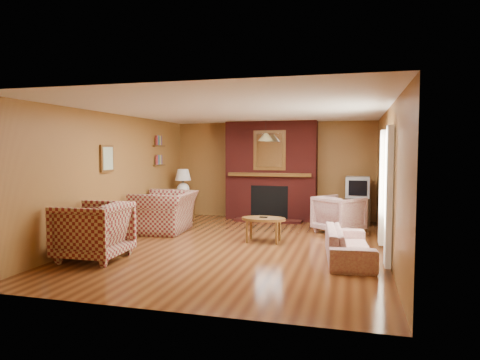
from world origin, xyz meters
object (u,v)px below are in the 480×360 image
(plaid_armchair, at_px, (93,231))
(side_table, at_px, (183,207))
(coffee_table, at_px, (264,221))
(tv_stand, at_px, (357,211))
(fireplace, at_px, (271,171))
(plaid_loveseat, at_px, (165,212))
(crt_tv, at_px, (358,187))
(floral_sofa, at_px, (349,244))
(table_lamp, at_px, (183,181))
(floral_armchair, at_px, (339,214))

(plaid_armchair, xyz_separation_m, side_table, (-0.15, 4.00, -0.16))
(plaid_armchair, xyz_separation_m, coffee_table, (2.30, 1.94, -0.06))
(tv_stand, bearing_deg, side_table, -174.28)
(fireplace, bearing_deg, plaid_armchair, -113.27)
(plaid_loveseat, distance_m, plaid_armchair, 2.41)
(plaid_loveseat, height_order, side_table, plaid_loveseat)
(plaid_loveseat, bearing_deg, crt_tv, 112.08)
(fireplace, distance_m, floral_sofa, 4.13)
(floral_sofa, xyz_separation_m, crt_tv, (0.15, 3.35, 0.61))
(plaid_loveseat, relative_size, floral_sofa, 0.76)
(side_table, xyz_separation_m, table_lamp, (-0.00, 0.00, 0.66))
(floral_armchair, height_order, coffee_table, floral_armchair)
(fireplace, bearing_deg, floral_sofa, -61.78)
(side_table, relative_size, crt_tv, 1.10)
(table_lamp, xyz_separation_m, tv_stand, (4.15, 0.35, -0.64))
(floral_sofa, distance_m, tv_stand, 3.36)
(table_lamp, relative_size, crt_tv, 1.21)
(floral_sofa, relative_size, coffee_table, 2.05)
(plaid_armchair, bearing_deg, floral_sofa, 102.67)
(floral_sofa, bearing_deg, floral_armchair, 0.23)
(crt_tv, bearing_deg, floral_armchair, -108.15)
(plaid_armchair, xyz_separation_m, floral_armchair, (3.63, 3.21, -0.07))
(floral_armchair, xyz_separation_m, crt_tv, (0.37, 1.14, 0.48))
(floral_sofa, bearing_deg, coffee_table, 52.96)
(plaid_loveseat, relative_size, table_lamp, 1.98)
(side_table, bearing_deg, floral_sofa, -36.93)
(coffee_table, bearing_deg, plaid_armchair, -139.85)
(plaid_loveseat, xyz_separation_m, tv_stand, (3.90, 1.94, -0.11))
(fireplace, relative_size, table_lamp, 3.69)
(floral_armchair, xyz_separation_m, coffee_table, (-1.32, -1.26, 0.01))
(table_lamp, bearing_deg, crt_tv, 4.74)
(side_table, relative_size, table_lamp, 0.90)
(fireplace, height_order, floral_sofa, fireplace)
(plaid_loveseat, xyz_separation_m, floral_sofa, (3.75, -1.41, -0.17))
(plaid_armchair, height_order, side_table, plaid_armchair)
(plaid_loveseat, xyz_separation_m, table_lamp, (-0.25, 1.59, 0.53))
(fireplace, bearing_deg, crt_tv, -5.30)
(floral_armchair, height_order, crt_tv, crt_tv)
(plaid_armchair, distance_m, table_lamp, 4.03)
(side_table, bearing_deg, tv_stand, 4.82)
(table_lamp, bearing_deg, fireplace, 14.29)
(floral_armchair, bearing_deg, side_table, 26.03)
(coffee_table, height_order, tv_stand, tv_stand)
(floral_armchair, distance_m, crt_tv, 1.29)
(plaid_loveseat, bearing_deg, tv_stand, 112.15)
(crt_tv, bearing_deg, table_lamp, -175.26)
(fireplace, distance_m, floral_armchair, 2.28)
(plaid_loveseat, height_order, crt_tv, crt_tv)
(floral_sofa, height_order, tv_stand, tv_stand)
(fireplace, bearing_deg, table_lamp, -165.71)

